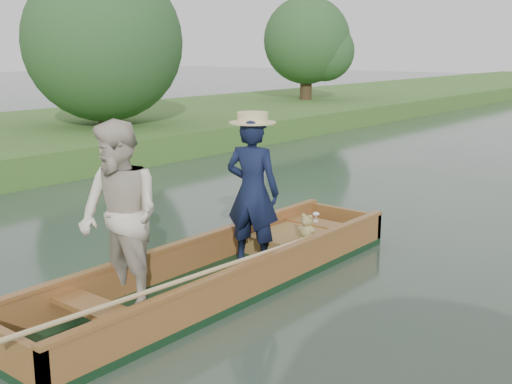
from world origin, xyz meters
The scene contains 3 objects.
ground centered at (0.00, 0.00, 0.00)m, with size 120.00×120.00×0.00m, color #283D30.
trees_far centered at (-0.62, 9.04, 2.58)m, with size 22.70×13.74×4.60m.
punt centered at (-0.11, -0.26, 0.65)m, with size 1.25×5.34×1.88m.
Camera 1 is at (4.38, -4.75, 2.51)m, focal length 45.00 mm.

